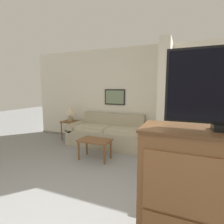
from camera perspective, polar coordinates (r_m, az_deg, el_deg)
The scene contains 8 objects.
wall_back at distance 4.77m, azimuth 9.37°, elevation 5.01°, with size 6.77×0.16×2.60m.
wall_partition_pillar at distance 4.25m, azimuth 16.64°, elevation 4.54°, with size 0.24×0.71×2.60m.
couch at distance 4.68m, azimuth -0.93°, elevation -7.18°, with size 2.19×0.84×0.83m.
coffee_table at distance 3.79m, azimuth -5.65°, elevation -9.85°, with size 0.68×0.41×0.43m.
side_table at distance 5.32m, azimuth -13.39°, elevation -3.86°, with size 0.43×0.43×0.56m.
table_lamp at distance 5.25m, azimuth -13.53°, elevation 0.35°, with size 0.31×0.31×0.43m.
tv_dresser at distance 1.79m, azimuth 32.59°, elevation -24.43°, with size 1.31×0.48×1.20m.
bed at distance 3.74m, azimuth 32.42°, elevation -13.20°, with size 1.64×2.19×0.50m.
Camera 1 is at (1.06, -1.03, 1.52)m, focal length 28.00 mm.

